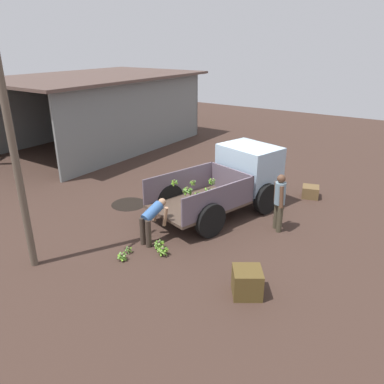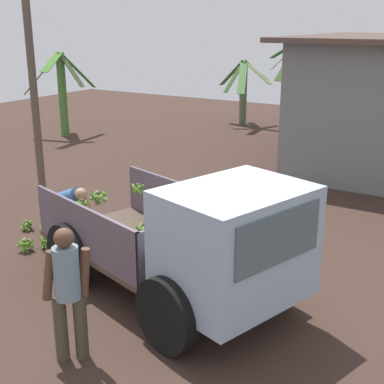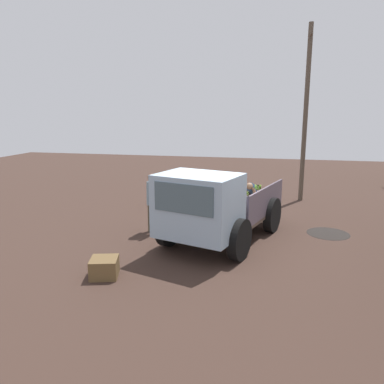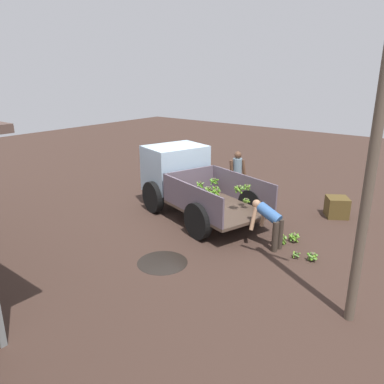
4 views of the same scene
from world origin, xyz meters
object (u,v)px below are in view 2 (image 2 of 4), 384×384
cargo_truck (207,245)px  utility_pole (30,50)px  banana_bunch_on_ground_2 (44,227)px  person_worker_loading (67,207)px  banana_bunch_on_ground_1 (27,225)px  banana_bunch_on_ground_3 (47,241)px  person_foreground_visitor (68,289)px  banana_bunch_on_ground_0 (26,244)px

cargo_truck → utility_pole: size_ratio=0.71×
banana_bunch_on_ground_2 → person_worker_loading: bearing=-10.3°
utility_pole → banana_bunch_on_ground_1: (1.28, -1.62, -3.09)m
utility_pole → banana_bunch_on_ground_2: size_ratio=32.00×
banana_bunch_on_ground_3 → person_foreground_visitor: bearing=-39.2°
banana_bunch_on_ground_0 → banana_bunch_on_ground_1: (-0.73, 0.68, -0.02)m
cargo_truck → banana_bunch_on_ground_3: (-3.47, 0.45, -0.88)m
banana_bunch_on_ground_1 → banana_bunch_on_ground_3: bearing=-23.1°
banana_bunch_on_ground_1 → banana_bunch_on_ground_2: banana_bunch_on_ground_1 is taller
person_foreground_visitor → banana_bunch_on_ground_3: bearing=6.4°
person_foreground_visitor → banana_bunch_on_ground_0: person_foreground_visitor is taller
banana_bunch_on_ground_3 → banana_bunch_on_ground_1: bearing=156.9°
person_worker_loading → banana_bunch_on_ground_2: bearing=176.4°
person_worker_loading → banana_bunch_on_ground_2: 0.99m
person_foreground_visitor → person_worker_loading: 3.49m
banana_bunch_on_ground_1 → banana_bunch_on_ground_2: (0.34, 0.10, -0.02)m
person_worker_loading → banana_bunch_on_ground_0: size_ratio=4.06×
cargo_truck → person_foreground_visitor: cargo_truck is taller
cargo_truck → banana_bunch_on_ground_0: (-3.68, 0.17, -0.87)m
utility_pole → person_worker_loading: bearing=-34.8°
person_foreground_visitor → banana_bunch_on_ground_0: 3.47m
cargo_truck → banana_bunch_on_ground_3: cargo_truck is taller
banana_bunch_on_ground_0 → banana_bunch_on_ground_2: size_ratio=1.41×
person_worker_loading → banana_bunch_on_ground_3: size_ratio=3.83×
person_foreground_visitor → banana_bunch_on_ground_1: (-3.56, 2.54, -0.80)m
utility_pole → person_worker_loading: size_ratio=5.59×
utility_pole → banana_bunch_on_ground_1: utility_pole is taller
banana_bunch_on_ground_1 → banana_bunch_on_ground_3: size_ratio=0.88×
cargo_truck → banana_bunch_on_ground_2: (-4.07, 0.95, -0.91)m
person_worker_loading → banana_bunch_on_ground_1: (-1.12, 0.04, -0.58)m
person_worker_loading → cargo_truck: bearing=-7.2°
utility_pole → cargo_truck: bearing=-23.5°
person_foreground_visitor → cargo_truck: bearing=-71.2°
utility_pole → person_worker_loading: (2.40, -1.67, -2.51)m
banana_bunch_on_ground_1 → banana_bunch_on_ground_3: 1.02m
cargo_truck → person_worker_loading: bearing=-176.8°
banana_bunch_on_ground_2 → banana_bunch_on_ground_3: 0.78m
banana_bunch_on_ground_2 → banana_bunch_on_ground_3: bearing=-40.0°
person_worker_loading → banana_bunch_on_ground_0: bearing=-115.2°
cargo_truck → utility_pole: 6.58m
cargo_truck → banana_bunch_on_ground_3: size_ratio=15.33×
person_foreground_visitor → utility_pole: bearing=4.9°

